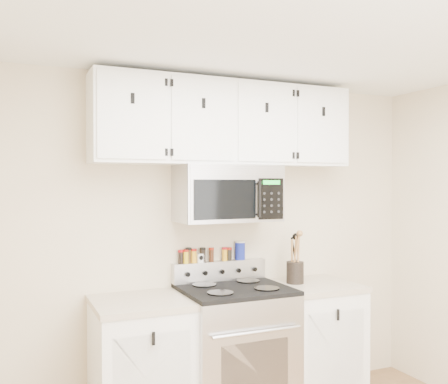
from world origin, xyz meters
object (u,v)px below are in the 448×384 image
range (235,351)px  utensil_crock (295,271)px  salt_canister (240,250)px  microwave (228,193)px

range → utensil_crock: (0.56, 0.08, 0.53)m
range → salt_canister: 0.76m
range → utensil_crock: size_ratio=2.79×
range → salt_canister: (0.18, 0.28, 0.69)m
salt_canister → range: bearing=-122.1°
microwave → salt_canister: microwave is taller
microwave → utensil_crock: bearing=-5.2°
microwave → salt_canister: (0.18, 0.16, -0.46)m
range → salt_canister: salt_canister is taller
microwave → salt_canister: bearing=41.4°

